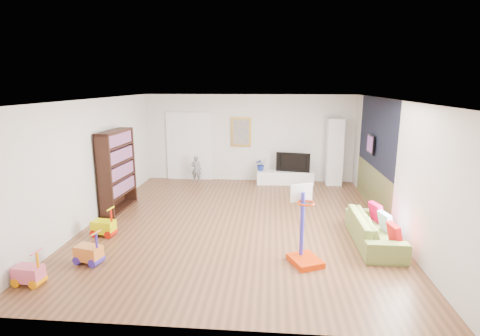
# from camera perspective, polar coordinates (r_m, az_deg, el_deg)

# --- Properties ---
(floor) EXTENTS (6.50, 7.50, 0.00)m
(floor) POSITION_cam_1_polar(r_m,az_deg,el_deg) (8.45, -0.23, -8.23)
(floor) COLOR brown
(floor) RESTS_ON ground
(ceiling) EXTENTS (6.50, 7.50, 0.00)m
(ceiling) POSITION_cam_1_polar(r_m,az_deg,el_deg) (7.90, -0.25, 10.38)
(ceiling) COLOR white
(ceiling) RESTS_ON ground
(wall_back) EXTENTS (6.50, 0.00, 2.70)m
(wall_back) POSITION_cam_1_polar(r_m,az_deg,el_deg) (11.75, 1.39, 4.56)
(wall_back) COLOR silver
(wall_back) RESTS_ON ground
(wall_front) EXTENTS (6.50, 0.00, 2.70)m
(wall_front) POSITION_cam_1_polar(r_m,az_deg,el_deg) (4.49, -4.54, -9.23)
(wall_front) COLOR white
(wall_front) RESTS_ON ground
(wall_left) EXTENTS (0.00, 7.50, 2.70)m
(wall_left) POSITION_cam_1_polar(r_m,az_deg,el_deg) (8.95, -21.44, 1.07)
(wall_left) COLOR white
(wall_left) RESTS_ON ground
(wall_right) EXTENTS (0.00, 7.50, 2.70)m
(wall_right) POSITION_cam_1_polar(r_m,az_deg,el_deg) (8.43, 22.34, 0.31)
(wall_right) COLOR silver
(wall_right) RESTS_ON ground
(navy_accent) EXTENTS (0.01, 3.20, 1.70)m
(navy_accent) POSITION_cam_1_polar(r_m,az_deg,el_deg) (9.67, 20.08, 5.00)
(navy_accent) COLOR black
(navy_accent) RESTS_ON wall_right
(olive_wainscot) EXTENTS (0.01, 3.20, 1.00)m
(olive_wainscot) POSITION_cam_1_polar(r_m,az_deg,el_deg) (9.93, 19.49, -2.73)
(olive_wainscot) COLOR brown
(olive_wainscot) RESTS_ON wall_right
(doorway) EXTENTS (1.45, 0.06, 2.10)m
(doorway) POSITION_cam_1_polar(r_m,az_deg,el_deg) (12.02, -7.73, 3.19)
(doorway) COLOR white
(doorway) RESTS_ON ground
(painting_back) EXTENTS (0.62, 0.06, 0.92)m
(painting_back) POSITION_cam_1_polar(r_m,az_deg,el_deg) (11.70, 0.15, 5.52)
(painting_back) COLOR gold
(painting_back) RESTS_ON wall_back
(artwork_right) EXTENTS (0.04, 0.56, 0.46)m
(artwork_right) POSITION_cam_1_polar(r_m,az_deg,el_deg) (9.89, 19.29, 3.45)
(artwork_right) COLOR #7F3F8C
(artwork_right) RESTS_ON wall_right
(media_console) EXTENTS (1.74, 0.52, 0.40)m
(media_console) POSITION_cam_1_polar(r_m,az_deg,el_deg) (11.59, 6.86, -1.44)
(media_console) COLOR white
(media_console) RESTS_ON ground
(tall_cabinet) EXTENTS (0.47, 0.47, 2.01)m
(tall_cabinet) POSITION_cam_1_polar(r_m,az_deg,el_deg) (11.66, 14.19, 2.40)
(tall_cabinet) COLOR white
(tall_cabinet) RESTS_ON ground
(bookshelf) EXTENTS (0.41, 1.35, 1.95)m
(bookshelf) POSITION_cam_1_polar(r_m,az_deg,el_deg) (9.47, -18.23, -0.40)
(bookshelf) COLOR black
(bookshelf) RESTS_ON ground
(sofa) EXTENTS (0.75, 1.90, 0.56)m
(sofa) POSITION_cam_1_polar(r_m,az_deg,el_deg) (7.74, 19.78, -8.86)
(sofa) COLOR olive
(sofa) RESTS_ON ground
(basketball_hoop) EXTENTS (0.67, 0.72, 1.38)m
(basketball_hoop) POSITION_cam_1_polar(r_m,az_deg,el_deg) (6.46, 10.12, -8.69)
(basketball_hoop) COLOR red
(basketball_hoop) RESTS_ON ground
(ride_on_yellow) EXTENTS (0.48, 0.33, 0.60)m
(ride_on_yellow) POSITION_cam_1_polar(r_m,az_deg,el_deg) (8.12, -20.15, -7.68)
(ride_on_yellow) COLOR #DAE100
(ride_on_yellow) RESTS_ON ground
(ride_on_orange) EXTENTS (0.50, 0.37, 0.59)m
(ride_on_orange) POSITION_cam_1_polar(r_m,az_deg,el_deg) (7.03, -22.16, -11.11)
(ride_on_orange) COLOR orange
(ride_on_orange) RESTS_ON ground
(ride_on_pink) EXTENTS (0.45, 0.30, 0.57)m
(ride_on_pink) POSITION_cam_1_polar(r_m,az_deg,el_deg) (6.74, -29.61, -13.04)
(ride_on_pink) COLOR #E05471
(ride_on_pink) RESTS_ON ground
(child) EXTENTS (0.31, 0.21, 0.84)m
(child) POSITION_cam_1_polar(r_m,az_deg,el_deg) (11.70, -6.69, -0.18)
(child) COLOR slate
(child) RESTS_ON ground
(tv) EXTENTS (1.03, 0.34, 0.59)m
(tv) POSITION_cam_1_polar(r_m,az_deg,el_deg) (11.52, 8.15, 0.97)
(tv) COLOR black
(tv) RESTS_ON media_console
(vase_plant) EXTENTS (0.43, 0.40, 0.40)m
(vase_plant) POSITION_cam_1_polar(r_m,az_deg,el_deg) (11.52, 3.23, 0.59)
(vase_plant) COLOR navy
(vase_plant) RESTS_ON media_console
(pillow_left) EXTENTS (0.15, 0.39, 0.37)m
(pillow_left) POSITION_cam_1_polar(r_m,az_deg,el_deg) (7.21, 22.50, -9.30)
(pillow_left) COLOR #A90D10
(pillow_left) RESTS_ON sofa
(pillow_center) EXTENTS (0.19, 0.39, 0.38)m
(pillow_center) POSITION_cam_1_polar(r_m,az_deg,el_deg) (7.74, 21.32, -7.69)
(pillow_center) COLOR white
(pillow_center) RESTS_ON sofa
(pillow_right) EXTENTS (0.21, 0.41, 0.39)m
(pillow_right) POSITION_cam_1_polar(r_m,az_deg,el_deg) (8.23, 20.06, -6.38)
(pillow_right) COLOR #CC013D
(pillow_right) RESTS_ON sofa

